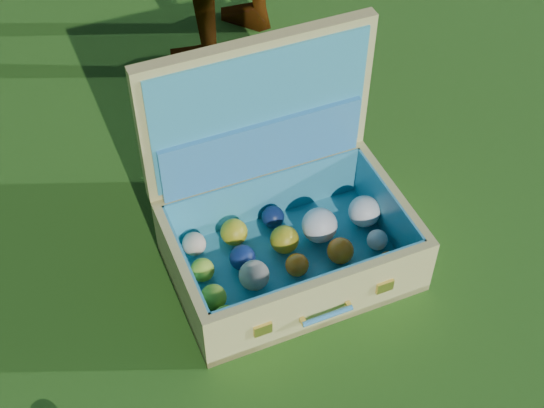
% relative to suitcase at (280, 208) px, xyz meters
% --- Properties ---
extents(ground, '(60.00, 60.00, 0.00)m').
position_rel_suitcase_xyz_m(ground, '(0.04, -0.22, -0.15)').
color(ground, '#215114').
rests_on(ground, ground).
extents(suitcase, '(0.61, 0.51, 0.52)m').
position_rel_suitcase_xyz_m(suitcase, '(0.00, 0.00, 0.00)').
color(suitcase, '#CABF6D').
rests_on(suitcase, ground).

